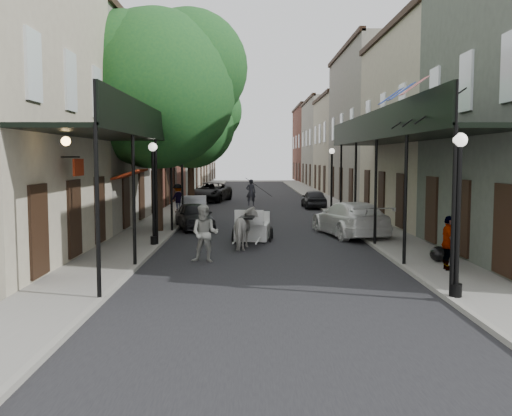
{
  "coord_description": "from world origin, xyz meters",
  "views": [
    {
      "loc": [
        -0.58,
        -14.71,
        3.26
      ],
      "look_at": [
        -0.39,
        4.32,
        1.6
      ],
      "focal_mm": 40.0,
      "sensor_mm": 36.0,
      "label": 1
    }
  ],
  "objects_px": {
    "pedestrian_sidewalk_left": "(178,198)",
    "pedestrian_sidewalk_right": "(448,243)",
    "lamppost_right_near": "(458,212)",
    "horse": "(247,228)",
    "pedestrian_walking": "(205,234)",
    "car_left_far": "(210,192)",
    "lamppost_left": "(154,192)",
    "tree_near": "(166,83)",
    "lamppost_right_far": "(332,179)",
    "car_left_near": "(194,216)",
    "car_right_near": "(350,219)",
    "tree_far": "(196,120)",
    "car_right_far": "(314,199)",
    "car_left_mid": "(194,208)",
    "carriage": "(253,216)"
  },
  "relations": [
    {
      "from": "pedestrian_sidewalk_left",
      "to": "pedestrian_sidewalk_right",
      "type": "xyz_separation_m",
      "value": [
        9.81,
        -17.37,
        -0.06
      ]
    },
    {
      "from": "lamppost_right_near",
      "to": "horse",
      "type": "height_order",
      "value": "lamppost_right_near"
    },
    {
      "from": "pedestrian_walking",
      "to": "car_left_far",
      "type": "height_order",
      "value": "pedestrian_walking"
    },
    {
      "from": "lamppost_right_near",
      "to": "lamppost_left",
      "type": "relative_size",
      "value": 1.0
    },
    {
      "from": "horse",
      "to": "lamppost_left",
      "type": "bearing_deg",
      "value": 0.67
    },
    {
      "from": "tree_near",
      "to": "lamppost_right_far",
      "type": "bearing_deg",
      "value": 43.31
    },
    {
      "from": "tree_near",
      "to": "lamppost_right_far",
      "type": "xyz_separation_m",
      "value": [
        8.3,
        7.82,
        -4.44
      ]
    },
    {
      "from": "pedestrian_sidewalk_right",
      "to": "car_left_near",
      "type": "height_order",
      "value": "pedestrian_sidewalk_right"
    },
    {
      "from": "pedestrian_walking",
      "to": "car_left_near",
      "type": "distance_m",
      "value": 8.46
    },
    {
      "from": "lamppost_right_near",
      "to": "car_right_near",
      "type": "bearing_deg",
      "value": 92.6
    },
    {
      "from": "pedestrian_sidewalk_right",
      "to": "car_left_near",
      "type": "xyz_separation_m",
      "value": [
        -8.15,
        10.27,
        -0.27
      ]
    },
    {
      "from": "tree_far",
      "to": "car_left_far",
      "type": "height_order",
      "value": "tree_far"
    },
    {
      "from": "car_right_near",
      "to": "car_left_near",
      "type": "bearing_deg",
      "value": -30.91
    },
    {
      "from": "car_right_near",
      "to": "car_right_far",
      "type": "relative_size",
      "value": 1.41
    },
    {
      "from": "tree_far",
      "to": "car_right_far",
      "type": "xyz_separation_m",
      "value": [
        7.85,
        -1.68,
        -5.23
      ]
    },
    {
      "from": "lamppost_right_far",
      "to": "pedestrian_walking",
      "type": "bearing_deg",
      "value": -112.13
    },
    {
      "from": "lamppost_left",
      "to": "horse",
      "type": "bearing_deg",
      "value": -5.48
    },
    {
      "from": "tree_near",
      "to": "pedestrian_walking",
      "type": "distance_m",
      "value": 9.35
    },
    {
      "from": "car_left_mid",
      "to": "car_left_near",
      "type": "bearing_deg",
      "value": -87.69
    },
    {
      "from": "tree_far",
      "to": "lamppost_right_far",
      "type": "xyz_separation_m",
      "value": [
        8.35,
        -6.18,
        -3.79
      ]
    },
    {
      "from": "tree_far",
      "to": "pedestrian_walking",
      "type": "distance_m",
      "value": 21.86
    },
    {
      "from": "carriage",
      "to": "car_right_near",
      "type": "xyz_separation_m",
      "value": [
        4.07,
        1.02,
        -0.24
      ]
    },
    {
      "from": "pedestrian_walking",
      "to": "car_right_far",
      "type": "xyz_separation_m",
      "value": [
        5.6,
        19.5,
        -0.3
      ]
    },
    {
      "from": "tree_near",
      "to": "lamppost_right_far",
      "type": "distance_m",
      "value": 12.24
    },
    {
      "from": "car_right_far",
      "to": "car_left_far",
      "type": "bearing_deg",
      "value": -38.67
    },
    {
      "from": "pedestrian_walking",
      "to": "pedestrian_sidewalk_left",
      "type": "height_order",
      "value": "pedestrian_walking"
    },
    {
      "from": "tree_near",
      "to": "car_left_far",
      "type": "bearing_deg",
      "value": 88.09
    },
    {
      "from": "car_left_far",
      "to": "tree_far",
      "type": "bearing_deg",
      "value": -88.66
    },
    {
      "from": "tree_far",
      "to": "car_right_far",
      "type": "relative_size",
      "value": 2.42
    },
    {
      "from": "pedestrian_sidewalk_left",
      "to": "car_left_near",
      "type": "relative_size",
      "value": 0.46
    },
    {
      "from": "car_right_far",
      "to": "lamppost_left",
      "type": "bearing_deg",
      "value": 64.26
    },
    {
      "from": "carriage",
      "to": "car_left_near",
      "type": "relative_size",
      "value": 0.69
    },
    {
      "from": "tree_near",
      "to": "lamppost_right_near",
      "type": "xyz_separation_m",
      "value": [
        8.3,
        -12.18,
        -4.44
      ]
    },
    {
      "from": "car_left_near",
      "to": "car_left_mid",
      "type": "bearing_deg",
      "value": 80.72
    },
    {
      "from": "lamppost_right_near",
      "to": "car_right_near",
      "type": "height_order",
      "value": "lamppost_right_near"
    },
    {
      "from": "car_left_mid",
      "to": "car_right_near",
      "type": "relative_size",
      "value": 0.75
    },
    {
      "from": "pedestrian_walking",
      "to": "car_right_far",
      "type": "bearing_deg",
      "value": 83.05
    },
    {
      "from": "carriage",
      "to": "pedestrian_sidewalk_right",
      "type": "height_order",
      "value": "carriage"
    },
    {
      "from": "lamppost_right_far",
      "to": "horse",
      "type": "relative_size",
      "value": 2.11
    },
    {
      "from": "lamppost_right_near",
      "to": "car_left_mid",
      "type": "xyz_separation_m",
      "value": [
        -7.7,
        17.61,
        -1.43
      ]
    },
    {
      "from": "tree_far",
      "to": "tree_near",
      "type": "bearing_deg",
      "value": -89.81
    },
    {
      "from": "pedestrian_walking",
      "to": "car_left_near",
      "type": "relative_size",
      "value": 0.5
    },
    {
      "from": "lamppost_right_near",
      "to": "pedestrian_sidewalk_left",
      "type": "height_order",
      "value": "lamppost_right_near"
    },
    {
      "from": "lamppost_left",
      "to": "pedestrian_sidewalk_left",
      "type": "distance_m",
      "value": 12.54
    },
    {
      "from": "lamppost_right_near",
      "to": "pedestrian_sidewalk_left",
      "type": "xyz_separation_m",
      "value": [
        -8.91,
        20.48,
        -1.1
      ]
    },
    {
      "from": "horse",
      "to": "car_left_near",
      "type": "relative_size",
      "value": 0.49
    },
    {
      "from": "carriage",
      "to": "pedestrian_walking",
      "type": "xyz_separation_m",
      "value": [
        -1.53,
        -4.98,
        -0.06
      ]
    },
    {
      "from": "tree_far",
      "to": "lamppost_left",
      "type": "bearing_deg",
      "value": -89.54
    },
    {
      "from": "lamppost_right_far",
      "to": "car_left_near",
      "type": "bearing_deg",
      "value": -137.62
    },
    {
      "from": "lamppost_right_far",
      "to": "carriage",
      "type": "bearing_deg",
      "value": -114.49
    }
  ]
}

